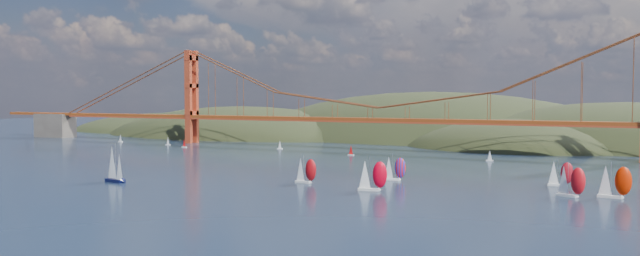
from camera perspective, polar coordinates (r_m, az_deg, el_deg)
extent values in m
plane|color=black|center=(167.15, -18.48, -6.74)|extent=(1200.00, 1200.00, 0.00)
ellipsoid|color=black|center=(456.81, -7.24, -2.03)|extent=(240.00, 140.00, 64.00)
ellipsoid|color=black|center=(436.35, 10.09, -3.02)|extent=(300.00, 180.00, 96.00)
ellipsoid|color=black|center=(386.88, 25.97, -3.49)|extent=(220.00, 140.00, 76.00)
ellipsoid|color=black|center=(361.21, 17.91, -2.99)|extent=(140.00, 110.00, 48.00)
ellipsoid|color=black|center=(535.19, -13.37, -1.00)|extent=(200.00, 140.00, 44.00)
cube|color=maroon|center=(317.79, 5.43, 0.77)|extent=(440.00, 7.00, 1.60)
cube|color=#95341B|center=(317.83, 5.43, 0.56)|extent=(440.00, 7.00, 0.80)
cube|color=#95341B|center=(379.08, -11.66, 2.80)|extent=(4.00, 8.50, 55.00)
cube|color=#4C443D|center=(462.92, -23.06, 0.21)|extent=(28.00, 12.00, 16.00)
cube|color=maroon|center=(471.96, -24.01, 1.21)|extent=(60.00, 7.00, 1.60)
cube|color=black|center=(212.33, -18.23, -4.58)|extent=(8.52, 3.78, 0.99)
cylinder|color=#99999E|center=(211.27, -18.19, -2.86)|extent=(0.12, 0.12, 11.90)
cone|color=white|center=(212.90, -18.48, -2.98)|extent=(5.38, 5.38, 10.47)
cone|color=white|center=(209.76, -17.87, -3.39)|extent=(3.84, 3.84, 8.33)
cube|color=silver|center=(199.86, -1.56, -4.95)|extent=(5.60, 2.14, 0.65)
cylinder|color=#99999E|center=(199.16, -1.50, -3.69)|extent=(0.08, 0.08, 8.19)
cone|color=white|center=(199.93, -1.79, -3.78)|extent=(3.38, 3.38, 7.20)
ellipsoid|color=#A0090F|center=(197.65, -0.85, -3.86)|extent=(4.07, 2.82, 6.88)
cube|color=silver|center=(183.76, 4.46, -5.63)|extent=(6.32, 2.89, 0.73)
cylinder|color=#99999E|center=(183.04, 4.56, -4.10)|extent=(0.09, 0.09, 9.15)
cone|color=white|center=(183.38, 4.12, -4.23)|extent=(4.03, 4.03, 8.05)
ellipsoid|color=red|center=(182.53, 5.50, -4.27)|extent=(4.72, 3.48, 7.69)
cube|color=white|center=(185.51, 21.63, -5.74)|extent=(6.00, 3.94, 0.70)
cylinder|color=#99999E|center=(184.74, 21.74, -4.30)|extent=(0.09, 0.09, 8.78)
cone|color=white|center=(185.47, 21.38, -4.40)|extent=(4.35, 4.35, 7.73)
ellipsoid|color=red|center=(183.34, 22.53, -4.50)|extent=(4.80, 4.06, 7.38)
cube|color=white|center=(206.03, 20.83, -4.90)|extent=(5.32, 1.80, 0.63)
cylinder|color=#99999E|center=(205.50, 20.92, -3.73)|extent=(0.08, 0.08, 7.86)
cone|color=white|center=(205.61, 20.58, -3.83)|extent=(3.12, 3.12, 6.91)
ellipsoid|color=#A1101A|center=(205.44, 21.65, -3.85)|extent=(3.81, 2.54, 6.60)
cube|color=silver|center=(187.76, 24.94, -5.70)|extent=(6.24, 2.36, 0.73)
cylinder|color=#99999E|center=(187.06, 25.07, -4.21)|extent=(0.09, 0.09, 9.14)
cone|color=white|center=(187.33, 24.64, -4.33)|extent=(3.76, 3.76, 8.05)
ellipsoid|color=red|center=(186.70, 25.99, -4.39)|extent=(4.53, 3.13, 7.68)
cube|color=white|center=(207.41, 6.56, -4.68)|extent=(5.41, 1.92, 0.64)
cylinder|color=#99999E|center=(206.82, 6.63, -3.51)|extent=(0.08, 0.08, 7.95)
cone|color=white|center=(207.20, 6.31, -3.60)|extent=(3.21, 3.21, 7.00)
ellipsoid|color=red|center=(206.16, 7.34, -3.64)|extent=(3.89, 2.64, 6.68)
cube|color=silver|center=(398.53, -17.77, -1.20)|extent=(3.00, 1.00, 0.50)
cone|color=white|center=(398.38, -17.78, -0.87)|extent=(2.00, 2.00, 4.20)
cube|color=silver|center=(365.74, -13.73, -1.50)|extent=(3.00, 1.00, 0.50)
cone|color=white|center=(365.58, -13.73, -1.13)|extent=(2.00, 2.00, 4.20)
cube|color=silver|center=(347.28, -12.31, -1.71)|extent=(3.00, 1.00, 0.50)
cone|color=red|center=(347.10, -12.31, -1.32)|extent=(2.00, 2.00, 4.20)
cube|color=silver|center=(328.34, -3.69, -1.91)|extent=(3.00, 1.00, 0.50)
cone|color=white|center=(328.16, -3.69, -1.50)|extent=(2.00, 2.00, 4.20)
cube|color=silver|center=(276.65, 15.26, -2.89)|extent=(3.00, 1.00, 0.50)
cone|color=white|center=(276.43, 15.26, -2.41)|extent=(2.00, 2.00, 4.20)
cube|color=silver|center=(293.87, 2.84, -2.46)|extent=(3.00, 1.00, 0.50)
cone|color=red|center=(293.66, 2.84, -2.01)|extent=(2.00, 2.00, 4.20)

